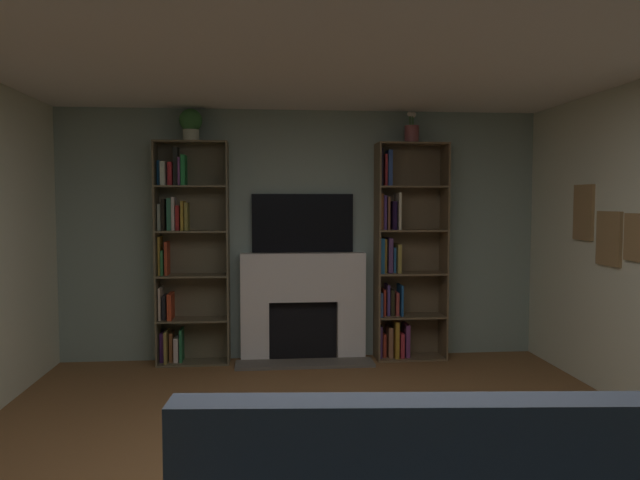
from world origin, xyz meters
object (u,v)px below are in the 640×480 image
object	(u,v)px
vase_with_flowers	(412,132)
potted_plant	(191,123)
fireplace	(303,304)
bookshelf_right	(401,259)
tv	(303,223)
bookshelf_left	(185,251)

from	to	relation	value
vase_with_flowers	potted_plant	bearing A→B (deg)	-179.98
fireplace	bookshelf_right	distance (m)	1.11
tv	vase_with_flowers	world-z (taller)	vase_with_flowers
fireplace	bookshelf_right	xyz separation A→B (m)	(1.02, -0.02, 0.46)
bookshelf_right	vase_with_flowers	world-z (taller)	vase_with_flowers
fireplace	bookshelf_left	xyz separation A→B (m)	(-1.18, -0.00, 0.56)
bookshelf_right	vase_with_flowers	size ratio (longest dim) A/B	6.94
bookshelf_right	vase_with_flowers	xyz separation A→B (m)	(0.09, -0.04, 1.29)
vase_with_flowers	tv	bearing A→B (deg)	173.82
bookshelf_left	bookshelf_right	xyz separation A→B (m)	(2.20, -0.01, -0.10)
fireplace	vase_with_flowers	bearing A→B (deg)	-2.66
fireplace	tv	xyz separation A→B (m)	(0.00, 0.07, 0.83)
fireplace	bookshelf_right	bearing A→B (deg)	-0.87
vase_with_flowers	bookshelf_right	bearing A→B (deg)	157.61
potted_plant	vase_with_flowers	xyz separation A→B (m)	(2.20, 0.00, -0.06)
tv	fireplace	bearing A→B (deg)	-90.00
potted_plant	bookshelf_right	bearing A→B (deg)	0.98
bookshelf_left	potted_plant	xyz separation A→B (m)	(0.08, -0.05, 1.26)
fireplace	potted_plant	bearing A→B (deg)	-177.31
bookshelf_right	potted_plant	distance (m)	2.51
bookshelf_left	bookshelf_right	distance (m)	2.20
bookshelf_left	tv	bearing A→B (deg)	3.49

